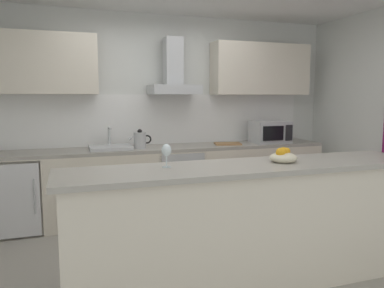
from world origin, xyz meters
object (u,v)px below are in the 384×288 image
(refrigerator, at_px, (16,195))
(range_hood, at_px, (174,77))
(kettle, at_px, (140,140))
(fruit_bowl, at_px, (283,157))
(sink, at_px, (111,147))
(oven, at_px, (177,180))
(microwave, at_px, (270,132))
(wine_glass, at_px, (166,151))
(chopping_board, at_px, (228,144))

(refrigerator, xyz_separation_m, range_hood, (1.90, 0.13, 1.36))
(kettle, relative_size, range_hood, 0.40)
(kettle, bearing_deg, fruit_bowl, -66.61)
(sink, bearing_deg, refrigerator, -179.26)
(range_hood, bearing_deg, oven, -90.00)
(refrigerator, bearing_deg, microwave, -0.45)
(kettle, bearing_deg, wine_glass, -94.40)
(oven, height_order, microwave, microwave)
(kettle, relative_size, chopping_board, 0.85)
(refrigerator, distance_m, chopping_board, 2.64)
(fruit_bowl, xyz_separation_m, chopping_board, (0.36, 1.90, -0.13))
(sink, distance_m, wine_glass, 1.88)
(oven, distance_m, fruit_bowl, 2.04)
(refrigerator, relative_size, wine_glass, 4.78)
(sink, height_order, fruit_bowl, sink)
(kettle, bearing_deg, chopping_board, 0.49)
(microwave, distance_m, wine_glass, 2.67)
(microwave, bearing_deg, chopping_board, 179.62)
(refrigerator, bearing_deg, chopping_board, -0.46)
(kettle, distance_m, fruit_bowl, 2.06)
(refrigerator, height_order, chopping_board, chopping_board)
(sink, height_order, kettle, sink)
(fruit_bowl, bearing_deg, range_hood, 99.40)
(microwave, bearing_deg, sink, 178.97)
(sink, distance_m, range_hood, 1.20)
(oven, height_order, wine_glass, wine_glass)
(microwave, bearing_deg, fruit_bowl, -117.55)
(microwave, height_order, wine_glass, microwave)
(sink, xyz_separation_m, chopping_board, (1.53, -0.03, -0.02))
(refrigerator, xyz_separation_m, sink, (1.07, 0.01, 0.50))
(wine_glass, distance_m, chopping_board, 2.26)
(refrigerator, xyz_separation_m, microwave, (3.23, -0.03, 0.62))
(wine_glass, height_order, chopping_board, wine_glass)
(kettle, height_order, fruit_bowl, kettle)
(kettle, bearing_deg, sink, 172.75)
(kettle, distance_m, chopping_board, 1.18)
(oven, xyz_separation_m, wine_glass, (-0.62, -1.84, 0.66))
(sink, distance_m, fruit_bowl, 2.27)
(oven, height_order, refrigerator, oven)
(kettle, xyz_separation_m, chopping_board, (1.18, 0.01, -0.09))
(wine_glass, bearing_deg, chopping_board, 54.15)
(chopping_board, bearing_deg, microwave, -0.38)
(refrigerator, relative_size, kettle, 2.94)
(range_hood, distance_m, fruit_bowl, 2.21)
(kettle, height_order, chopping_board, kettle)
(chopping_board, bearing_deg, refrigerator, 179.54)
(sink, xyz_separation_m, kettle, (0.35, -0.04, 0.08))
(oven, bearing_deg, refrigerator, -179.92)
(oven, distance_m, wine_glass, 2.05)
(microwave, bearing_deg, refrigerator, 179.55)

